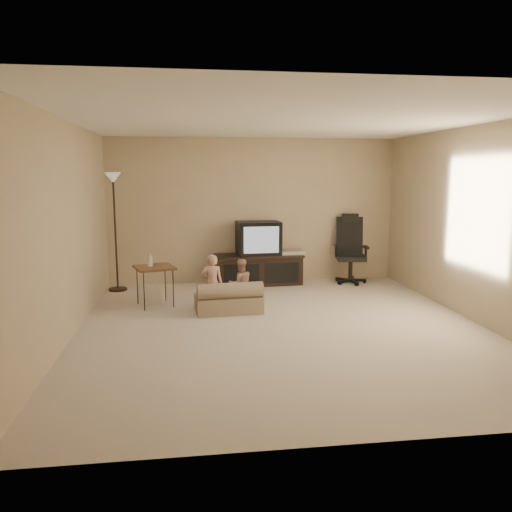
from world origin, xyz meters
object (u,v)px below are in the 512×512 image
Objects in this scene: side_table at (154,268)px; toddler_right at (241,284)px; toddler_left at (212,283)px; floor_lamp at (114,205)px; office_chair at (350,258)px; child_sofa at (229,300)px; tv_stand at (259,258)px.

toddler_right is at bearing -15.54° from side_table.
side_table is 0.97× the size of toddler_left.
floor_lamp reaches higher than toddler_right.
toddler_left is (1.48, -1.51, -0.99)m from floor_lamp.
floor_lamp is (-3.97, -0.09, 0.96)m from office_chair.
office_chair is 1.53× the size of side_table.
toddler_left is at bearing 156.74° from child_sofa.
tv_stand is at bearing -172.59° from office_chair.
toddler_left is at bearing -45.56° from floor_lamp.
floor_lamp is (-2.36, -0.15, 0.94)m from tv_stand.
floor_lamp reaches higher than child_sofa.
tv_stand is 1.88m from toddler_left.
side_table reaches higher than child_sofa.
child_sofa is (1.70, -1.58, -1.22)m from floor_lamp.
tv_stand is 2.09m from side_table.
toddler_right is (0.40, 0.10, -0.04)m from toddler_left.
toddler_left is (0.81, -0.43, -0.16)m from side_table.
tv_stand is at bearing -116.04° from toddler_left.
toddler_left reaches higher than toddler_right.
tv_stand is at bearing -117.28° from toddler_right.
tv_stand is 1.61m from office_chair.
floor_lamp reaches higher than tv_stand.
floor_lamp is (-0.67, 1.07, 0.84)m from side_table.
toddler_right is at bearing -164.39° from toddler_left.
tv_stand is at bearing 64.47° from child_sofa.
tv_stand is 1.92× the size of toddler_left.
tv_stand is at bearing 3.70° from floor_lamp.
floor_lamp is at bearing -179.75° from tv_stand.
office_chair is 2.57m from toddler_right.
child_sofa is at bearing -42.92° from floor_lamp.
side_table is 0.93m from toddler_left.
floor_lamp is 2.33m from toddler_left.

